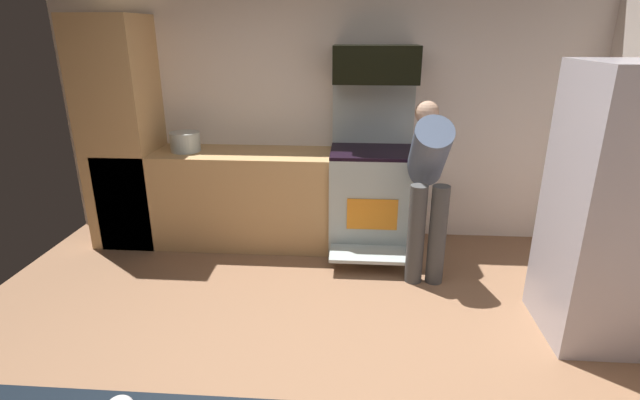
# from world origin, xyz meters

# --- Properties ---
(ground_plane) EXTENTS (5.20, 4.80, 0.02)m
(ground_plane) POSITION_xyz_m (0.00, 0.00, -0.01)
(ground_plane) COLOR #8B6347
(wall_back) EXTENTS (5.20, 0.12, 2.60)m
(wall_back) POSITION_xyz_m (0.00, 2.34, 1.30)
(wall_back) COLOR silver
(wall_back) RESTS_ON ground
(lower_cabinet_run) EXTENTS (2.40, 0.60, 0.90)m
(lower_cabinet_run) POSITION_xyz_m (-0.90, 1.98, 0.45)
(lower_cabinet_run) COLOR tan
(lower_cabinet_run) RESTS_ON ground
(cabinet_column) EXTENTS (0.60, 0.60, 2.10)m
(cabinet_column) POSITION_xyz_m (-1.90, 1.98, 1.05)
(cabinet_column) COLOR tan
(cabinet_column) RESTS_ON ground
(oven_range) EXTENTS (0.76, 0.96, 1.53)m
(oven_range) POSITION_xyz_m (0.43, 1.97, 0.51)
(oven_range) COLOR #AEBCB9
(oven_range) RESTS_ON ground
(microwave) EXTENTS (0.74, 0.38, 0.32)m
(microwave) POSITION_xyz_m (0.43, 2.06, 1.69)
(microwave) COLOR black
(microwave) RESTS_ON oven_range
(refrigerator) EXTENTS (0.90, 0.73, 1.80)m
(refrigerator) POSITION_xyz_m (2.03, 0.69, 0.90)
(refrigerator) COLOR #B7B1BB
(refrigerator) RESTS_ON ground
(person_cook) EXTENTS (0.31, 0.68, 1.42)m
(person_cook) POSITION_xyz_m (0.86, 1.46, 0.85)
(person_cook) COLOR #454545
(person_cook) RESTS_ON ground
(stock_pot) EXTENTS (0.28, 0.28, 0.18)m
(stock_pot) POSITION_xyz_m (-1.31, 1.98, 0.99)
(stock_pot) COLOR #B4C1BD
(stock_pot) RESTS_ON lower_cabinet_run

